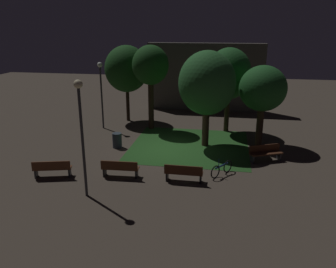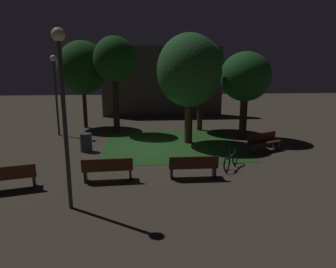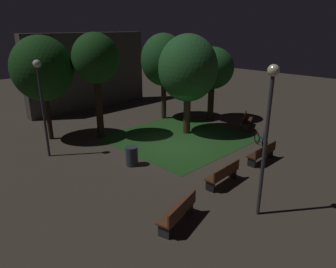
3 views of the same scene
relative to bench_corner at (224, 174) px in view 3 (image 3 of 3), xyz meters
The scene contains 16 objects.
ground_plane 4.52m from the bench_corner, 69.83° to the left, with size 60.00×60.00×0.00m, color #473D33.
grass_lawn 5.85m from the bench_corner, 61.06° to the left, with size 7.05×6.93×0.01m, color #23511E.
bench_corner is the anchor object (origin of this frame).
bench_front_right 3.10m from the bench_corner, ahead, with size 1.80×0.49×0.88m.
bench_lawn_edge 3.28m from the bench_corner, 169.93° to the right, with size 1.86×0.93×0.88m.
bench_back_row 7.91m from the bench_corner, 25.50° to the left, with size 1.84×1.17×0.88m.
tree_right_canopy 10.52m from the bench_corner, 60.00° to the left, with size 2.98×2.98×5.69m.
tree_back_right 10.97m from the bench_corner, 103.98° to the left, with size 3.24×3.24×5.68m.
tree_tall_center 9.74m from the bench_corner, 41.16° to the left, with size 2.80×2.80×4.85m.
tree_near_wall 9.25m from the bench_corner, 92.11° to the left, with size 2.50×2.50×5.81m.
tree_left_canopy 7.33m from the bench_corner, 55.08° to the left, with size 3.36×3.36×5.72m.
lamp_post_plaza_west 3.67m from the bench_corner, 112.71° to the right, with size 0.36×0.36×5.05m.
lamp_post_path_center 9.04m from the bench_corner, 115.38° to the left, with size 0.36×0.36×4.67m.
trash_bin 4.32m from the bench_corner, 109.73° to the left, with size 0.56×0.56×0.90m, color #2D3842.
bicycle 4.96m from the bench_corner, 12.36° to the left, with size 1.02×1.36×0.93m.
building_wall_backdrop 15.22m from the bench_corner, 78.51° to the left, with size 9.80×0.80×5.64m, color #4C4742.
Camera 3 is at (-11.01, -10.59, 6.09)m, focal length 33.08 mm.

